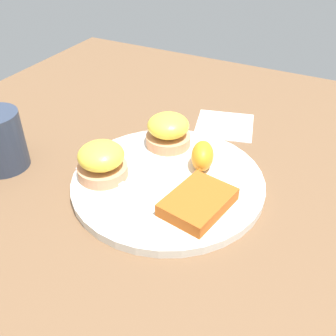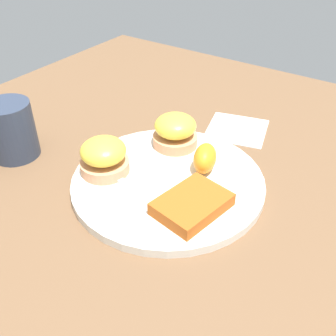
{
  "view_description": "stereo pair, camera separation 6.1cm",
  "coord_description": "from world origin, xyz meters",
  "px_view_note": "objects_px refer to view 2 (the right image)",
  "views": [
    {
      "loc": [
        0.44,
        0.22,
        0.39
      ],
      "look_at": [
        0.0,
        0.0,
        0.03
      ],
      "focal_mm": 42.0,
      "sensor_mm": 36.0,
      "label": 1
    },
    {
      "loc": [
        0.4,
        0.28,
        0.39
      ],
      "look_at": [
        0.0,
        0.0,
        0.03
      ],
      "focal_mm": 42.0,
      "sensor_mm": 36.0,
      "label": 2
    }
  ],
  "objects_px": {
    "fork": "(134,187)",
    "orange_wedge": "(205,158)",
    "sandwich_benedict_right": "(104,157)",
    "hashbrown_patty": "(192,204)",
    "sandwich_benedict_left": "(175,131)",
    "cup": "(10,131)"
  },
  "relations": [
    {
      "from": "cup",
      "to": "hashbrown_patty",
      "type": "bearing_deg",
      "value": 96.47
    },
    {
      "from": "hashbrown_patty",
      "to": "fork",
      "type": "xyz_separation_m",
      "value": [
        0.01,
        -0.1,
        -0.01
      ]
    },
    {
      "from": "sandwich_benedict_left",
      "to": "cup",
      "type": "height_order",
      "value": "cup"
    },
    {
      "from": "orange_wedge",
      "to": "fork",
      "type": "xyz_separation_m",
      "value": [
        0.1,
        -0.06,
        -0.02
      ]
    },
    {
      "from": "sandwich_benedict_right",
      "to": "hashbrown_patty",
      "type": "distance_m",
      "value": 0.17
    },
    {
      "from": "sandwich_benedict_left",
      "to": "fork",
      "type": "distance_m",
      "value": 0.14
    },
    {
      "from": "sandwich_benedict_left",
      "to": "sandwich_benedict_right",
      "type": "relative_size",
      "value": 1.0
    },
    {
      "from": "sandwich_benedict_left",
      "to": "sandwich_benedict_right",
      "type": "height_order",
      "value": "same"
    },
    {
      "from": "sandwich_benedict_right",
      "to": "orange_wedge",
      "type": "relative_size",
      "value": 1.31
    },
    {
      "from": "fork",
      "to": "cup",
      "type": "height_order",
      "value": "cup"
    },
    {
      "from": "sandwich_benedict_left",
      "to": "fork",
      "type": "relative_size",
      "value": 0.4
    },
    {
      "from": "sandwich_benedict_left",
      "to": "hashbrown_patty",
      "type": "height_order",
      "value": "sandwich_benedict_left"
    },
    {
      "from": "fork",
      "to": "orange_wedge",
      "type": "bearing_deg",
      "value": 147.88
    },
    {
      "from": "sandwich_benedict_right",
      "to": "hashbrown_patty",
      "type": "bearing_deg",
      "value": 89.76
    },
    {
      "from": "sandwich_benedict_left",
      "to": "orange_wedge",
      "type": "xyz_separation_m",
      "value": [
        0.04,
        0.08,
        -0.01
      ]
    },
    {
      "from": "hashbrown_patty",
      "to": "cup",
      "type": "bearing_deg",
      "value": -83.53
    },
    {
      "from": "cup",
      "to": "sandwich_benedict_left",
      "type": "bearing_deg",
      "value": 126.7
    },
    {
      "from": "fork",
      "to": "cup",
      "type": "bearing_deg",
      "value": -82.99
    },
    {
      "from": "orange_wedge",
      "to": "fork",
      "type": "height_order",
      "value": "orange_wedge"
    },
    {
      "from": "fork",
      "to": "sandwich_benedict_left",
      "type": "bearing_deg",
      "value": -173.55
    },
    {
      "from": "hashbrown_patty",
      "to": "orange_wedge",
      "type": "xyz_separation_m",
      "value": [
        -0.09,
        -0.03,
        0.01
      ]
    },
    {
      "from": "sandwich_benedict_right",
      "to": "cup",
      "type": "xyz_separation_m",
      "value": [
        0.04,
        -0.18,
        0.01
      ]
    }
  ]
}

